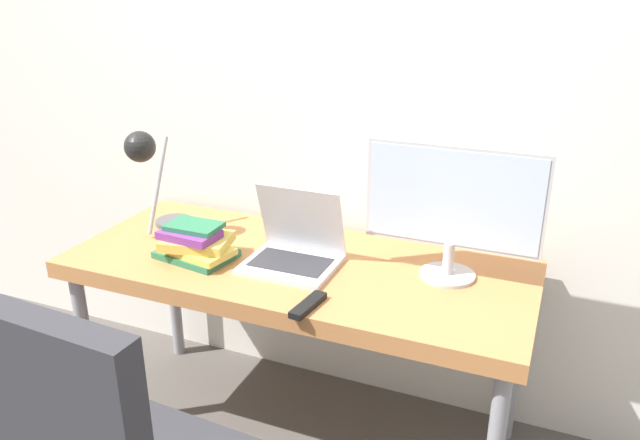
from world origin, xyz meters
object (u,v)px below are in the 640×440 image
(laptop, at_px, (294,249))
(desk_lamp, at_px, (148,164))
(monitor, at_px, (453,205))
(book_stack, at_px, (196,244))

(laptop, xyz_separation_m, desk_lamp, (-0.59, 0.03, 0.22))
(monitor, bearing_deg, book_stack, -166.91)
(book_stack, bearing_deg, monitor, 13.09)
(monitor, bearing_deg, desk_lamp, -175.83)
(laptop, height_order, monitor, monitor)
(monitor, xyz_separation_m, book_stack, (-0.83, -0.19, -0.20))
(laptop, xyz_separation_m, book_stack, (-0.33, -0.09, -0.00))
(laptop, distance_m, desk_lamp, 0.63)
(monitor, height_order, book_stack, monitor)
(desk_lamp, relative_size, book_stack, 1.41)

